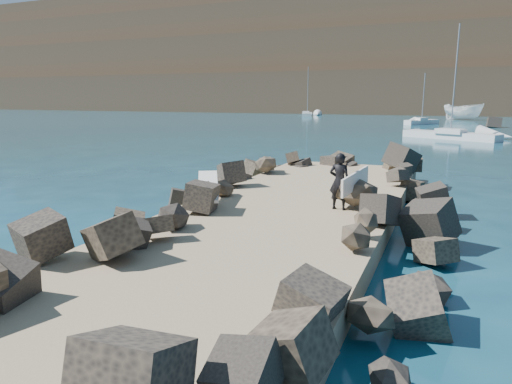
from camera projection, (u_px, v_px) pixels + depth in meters
ground at (270, 239)px, 12.44m from camera, size 800.00×800.00×0.00m
jetty at (239, 251)px, 10.57m from camera, size 6.00×26.00×0.60m
riprap_left at (148, 224)px, 12.09m from camera, size 2.60×22.00×1.00m
riprap_right at (370, 252)px, 9.88m from camera, size 2.60×22.00×1.00m
headland at (475, 59)px, 149.60m from camera, size 360.00×140.00×32.00m
surfboard_resting at (208, 190)px, 13.82m from camera, size 1.65×2.33×0.08m
boat_imported at (463, 112)px, 76.79m from camera, size 7.49×6.18×2.77m
surfer_with_board at (342, 181)px, 13.04m from camera, size 0.95×2.02×1.64m
sailboat_c at (450, 135)px, 41.86m from camera, size 8.58×5.59×10.26m
sailboat_b at (422, 122)px, 64.33m from camera, size 4.51×5.50×7.20m
sailboat_e at (307, 114)px, 93.02m from camera, size 3.90×8.50×9.89m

